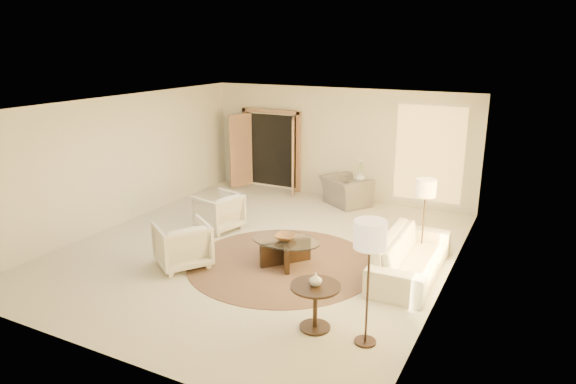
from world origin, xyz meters
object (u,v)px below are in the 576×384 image
at_px(coffee_table, 286,249).
at_px(side_table, 359,192).
at_px(sofa, 411,256).
at_px(armchair_left, 218,210).
at_px(end_table, 315,299).
at_px(side_vase, 360,177).
at_px(end_vase, 316,280).
at_px(armchair_right, 182,242).
at_px(bowl, 286,237).
at_px(floor_lamp_near, 426,191).
at_px(floor_lamp_far, 370,240).
at_px(accent_chair, 346,186).

relative_size(coffee_table, side_table, 2.23).
bearing_deg(sofa, armchair_left, 84.25).
distance_m(end_table, side_vase, 5.74).
height_order(armchair_left, end_vase, armchair_left).
bearing_deg(armchair_left, armchair_right, 29.66).
bearing_deg(bowl, floor_lamp_near, 33.34).
relative_size(coffee_table, end_vase, 7.40).
height_order(sofa, coffee_table, sofa).
bearing_deg(coffee_table, armchair_left, 155.83).
relative_size(sofa, side_vase, 9.24).
relative_size(sofa, end_vase, 12.81).
bearing_deg(floor_lamp_near, armchair_left, -174.00).
bearing_deg(side_table, end_table, -76.57).
distance_m(armchair_left, floor_lamp_near, 4.36).
bearing_deg(end_vase, end_table, -90.00).
bearing_deg(side_table, floor_lamp_far, -69.58).
bearing_deg(side_vase, floor_lamp_near, -49.35).
bearing_deg(floor_lamp_near, end_table, -103.43).
height_order(sofa, floor_lamp_near, floor_lamp_near).
height_order(armchair_left, accent_chair, accent_chair).
xyz_separation_m(end_table, end_vase, (0.00, 0.00, 0.30)).
distance_m(coffee_table, end_vase, 2.27).
relative_size(floor_lamp_far, bowl, 4.60).
distance_m(floor_lamp_far, side_vase, 6.02).
bearing_deg(armchair_right, side_table, -164.56).
height_order(sofa, bowl, sofa).
bearing_deg(end_vase, floor_lamp_near, 76.57).
xyz_separation_m(end_table, floor_lamp_far, (0.75, -0.02, 1.02)).
height_order(end_table, end_vase, end_vase).
relative_size(side_table, side_vase, 2.39).
bearing_deg(coffee_table, side_vase, 89.38).
bearing_deg(accent_chair, floor_lamp_far, 147.04).
bearing_deg(floor_lamp_far, floor_lamp_near, 90.00).
bearing_deg(floor_lamp_far, coffee_table, 140.16).
bearing_deg(armchair_left, side_table, 157.32).
relative_size(floor_lamp_far, side_vase, 6.65).
distance_m(floor_lamp_near, side_vase, 3.25).
relative_size(armchair_left, bowl, 2.32).
bearing_deg(accent_chair, armchair_right, 108.13).
relative_size(side_table, end_vase, 3.32).
bearing_deg(bowl, end_table, -51.90).
relative_size(floor_lamp_near, bowl, 4.05).
relative_size(armchair_left, floor_lamp_near, 0.57).
height_order(armchair_left, armchair_right, armchair_right).
bearing_deg(floor_lamp_near, armchair_right, -148.39).
xyz_separation_m(accent_chair, end_vase, (1.67, -5.58, 0.28)).
bearing_deg(side_vase, side_table, 0.00).
height_order(accent_chair, side_table, accent_chair).
height_order(side_table, floor_lamp_far, floor_lamp_far).
relative_size(sofa, floor_lamp_near, 1.58).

